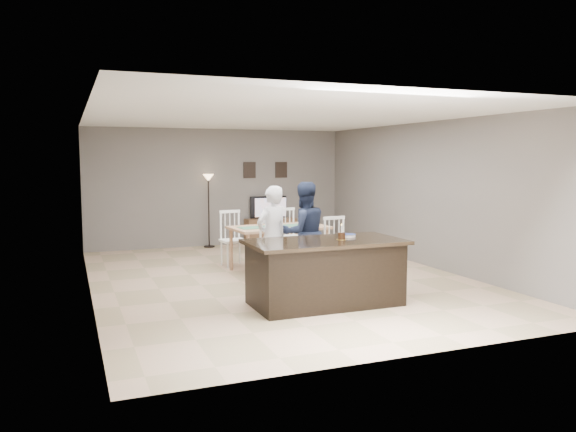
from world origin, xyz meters
name	(u,v)px	position (x,y,z in m)	size (l,w,h in m)	color
floor	(279,279)	(0.00, 0.00, 0.00)	(8.00, 8.00, 0.00)	tan
room_shell	(279,179)	(0.00, 0.00, 1.68)	(8.00, 8.00, 8.00)	slate
kitchen_island	(325,272)	(0.00, -1.80, 0.45)	(2.15, 1.10, 0.90)	black
tv_console	(271,231)	(1.20, 3.77, 0.30)	(1.20, 0.40, 0.60)	brown
television	(270,207)	(1.20, 3.84, 0.86)	(0.91, 0.12, 0.53)	black
tv_screen_glow	(271,207)	(1.20, 3.76, 0.87)	(0.78, 0.78, 0.00)	orange
picture_frames	(266,170)	(1.15, 3.98, 1.75)	(1.10, 0.02, 0.38)	black
doorway	(97,228)	(-2.99, -2.30, 1.26)	(0.00, 2.10, 2.65)	black
woman	(272,237)	(-0.32, -0.55, 0.80)	(0.58, 0.38, 1.60)	silver
man	(304,233)	(0.26, -0.45, 0.82)	(0.80, 0.62, 1.65)	#1A233A
birthday_cake	(342,236)	(0.23, -1.84, 0.95)	(0.14, 0.14, 0.22)	gold
plate_stack	(347,235)	(0.44, -1.61, 0.92)	(0.24, 0.24, 0.04)	white
dining_table	(279,234)	(0.25, 0.67, 0.66)	(1.79, 2.05, 1.04)	tan
floor_lamp	(208,191)	(-0.29, 3.79, 1.29)	(0.25, 0.25, 1.67)	black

